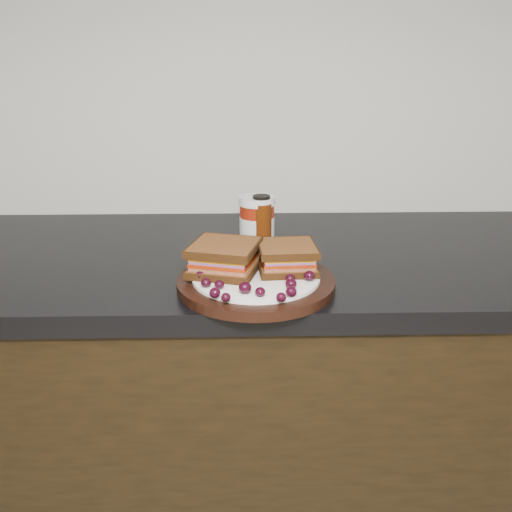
{
  "coord_description": "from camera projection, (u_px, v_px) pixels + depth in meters",
  "views": [
    {
      "loc": [
        0.27,
        0.58,
        1.3
      ],
      "look_at": [
        0.29,
        1.51,
        0.96
      ],
      "focal_mm": 40.0,
      "sensor_mm": 36.0,
      "label": 1
    }
  ],
  "objects": [
    {
      "name": "grape_1",
      "position": [
        219.0,
        285.0,
        0.95
      ],
      "size": [
        0.02,
        0.02,
        0.02
      ],
      "primitive_type": "ellipsoid",
      "color": "black",
      "rests_on": "plate"
    },
    {
      "name": "grape_17",
      "position": [
        216.0,
        269.0,
        1.01
      ],
      "size": [
        0.02,
        0.02,
        0.02
      ],
      "primitive_type": "ellipsoid",
      "color": "black",
      "rests_on": "plate"
    },
    {
      "name": "grape_8",
      "position": [
        291.0,
        284.0,
        0.94
      ],
      "size": [
        0.02,
        0.02,
        0.02
      ],
      "primitive_type": "ellipsoid",
      "color": "black",
      "rests_on": "plate"
    },
    {
      "name": "grape_14",
      "position": [
        232.0,
        260.0,
        1.05
      ],
      "size": [
        0.02,
        0.02,
        0.02
      ],
      "primitive_type": "ellipsoid",
      "color": "black",
      "rests_on": "plate"
    },
    {
      "name": "base_cabinets",
      "position": [
        132.0,
        440.0,
        1.35
      ],
      "size": [
        3.96,
        0.58,
        0.86
      ],
      "primitive_type": "cube",
      "color": "black",
      "rests_on": "ground_plane"
    },
    {
      "name": "grape_9",
      "position": [
        290.0,
        279.0,
        0.97
      ],
      "size": [
        0.02,
        0.02,
        0.02
      ],
      "primitive_type": "ellipsoid",
      "color": "black",
      "rests_on": "plate"
    },
    {
      "name": "grape_15",
      "position": [
        227.0,
        264.0,
        1.03
      ],
      "size": [
        0.02,
        0.02,
        0.02
      ],
      "primitive_type": "ellipsoid",
      "color": "black",
      "rests_on": "plate"
    },
    {
      "name": "grape_12",
      "position": [
        301.0,
        269.0,
        1.01
      ],
      "size": [
        0.02,
        0.02,
        0.02
      ],
      "primitive_type": "ellipsoid",
      "color": "black",
      "rests_on": "plate"
    },
    {
      "name": "wall_back",
      "position": [
        125.0,
        26.0,
        1.31
      ],
      "size": [
        4.0,
        0.01,
        2.7
      ],
      "primitive_type": "cube",
      "color": "beige",
      "rests_on": "ground_plane"
    },
    {
      "name": "grape_5",
      "position": [
        260.0,
        292.0,
        0.92
      ],
      "size": [
        0.02,
        0.02,
        0.02
      ],
      "primitive_type": "ellipsoid",
      "color": "black",
      "rests_on": "plate"
    },
    {
      "name": "grape_21",
      "position": [
        217.0,
        274.0,
        0.99
      ],
      "size": [
        0.01,
        0.01,
        0.01
      ],
      "primitive_type": "ellipsoid",
      "color": "black",
      "rests_on": "plate"
    },
    {
      "name": "grape_0",
      "position": [
        206.0,
        283.0,
        0.95
      ],
      "size": [
        0.02,
        0.02,
        0.02
      ],
      "primitive_type": "ellipsoid",
      "color": "black",
      "rests_on": "plate"
    },
    {
      "name": "grape_10",
      "position": [
        309.0,
        276.0,
        0.98
      ],
      "size": [
        0.02,
        0.02,
        0.02
      ],
      "primitive_type": "ellipsoid",
      "color": "black",
      "rests_on": "plate"
    },
    {
      "name": "grape_13",
      "position": [
        296.0,
        262.0,
        1.04
      ],
      "size": [
        0.02,
        0.02,
        0.02
      ],
      "primitive_type": "ellipsoid",
      "color": "black",
      "rests_on": "plate"
    },
    {
      "name": "grape_3",
      "position": [
        226.0,
        297.0,
        0.9
      ],
      "size": [
        0.02,
        0.02,
        0.01
      ],
      "primitive_type": "ellipsoid",
      "color": "black",
      "rests_on": "plate"
    },
    {
      "name": "sandwich_right",
      "position": [
        287.0,
        257.0,
        1.02
      ],
      "size": [
        0.11,
        0.11,
        0.05
      ],
      "primitive_type": null,
      "rotation": [
        0.0,
        0.0,
        0.06
      ],
      "color": "brown",
      "rests_on": "plate"
    },
    {
      "name": "grape_2",
      "position": [
        215.0,
        293.0,
        0.91
      ],
      "size": [
        0.02,
        0.02,
        0.02
      ],
      "primitive_type": "ellipsoid",
      "color": "black",
      "rests_on": "plate"
    },
    {
      "name": "grape_18",
      "position": [
        201.0,
        275.0,
        0.98
      ],
      "size": [
        0.02,
        0.02,
        0.02
      ],
      "primitive_type": "ellipsoid",
      "color": "black",
      "rests_on": "plate"
    },
    {
      "name": "countertop",
      "position": [
        116.0,
        262.0,
        1.19
      ],
      "size": [
        3.98,
        0.6,
        0.04
      ],
      "primitive_type": "cube",
      "color": "black",
      "rests_on": "base_cabinets"
    },
    {
      "name": "oil_bottle",
      "position": [
        261.0,
        224.0,
        1.18
      ],
      "size": [
        0.06,
        0.06,
        0.12
      ],
      "primitive_type": "cylinder",
      "rotation": [
        0.0,
        0.0,
        -0.37
      ],
      "color": "#481C07",
      "rests_on": "countertop"
    },
    {
      "name": "grape_19",
      "position": [
        230.0,
        260.0,
        1.05
      ],
      "size": [
        0.02,
        0.02,
        0.02
      ],
      "primitive_type": "ellipsoid",
      "color": "black",
      "rests_on": "plate"
    },
    {
      "name": "grape_7",
      "position": [
        291.0,
        292.0,
        0.92
      ],
      "size": [
        0.02,
        0.02,
        0.02
      ],
      "primitive_type": "ellipsoid",
      "color": "black",
      "rests_on": "plate"
    },
    {
      "name": "sandwich_left",
      "position": [
        224.0,
        258.0,
        1.01
      ],
      "size": [
        0.14,
        0.14,
        0.05
      ],
      "primitive_type": null,
      "rotation": [
        0.0,
        0.0,
        -0.27
      ],
      "color": "brown",
      "rests_on": "plate"
    },
    {
      "name": "grape_16",
      "position": [
        218.0,
        267.0,
        1.02
      ],
      "size": [
        0.02,
        0.02,
        0.02
      ],
      "primitive_type": "ellipsoid",
      "color": "black",
      "rests_on": "plate"
    },
    {
      "name": "plate",
      "position": [
        256.0,
        283.0,
        1.01
      ],
      "size": [
        0.28,
        0.28,
        0.02
      ],
      "primitive_type": "cylinder",
      "color": "black",
      "rests_on": "countertop"
    },
    {
      "name": "grape_11",
      "position": [
        296.0,
        270.0,
        1.01
      ],
      "size": [
        0.02,
        0.02,
        0.02
      ],
      "primitive_type": "ellipsoid",
      "color": "black",
      "rests_on": "plate"
    },
    {
      "name": "grape_20",
      "position": [
        229.0,
        270.0,
        1.01
      ],
      "size": [
        0.02,
        0.02,
        0.02
      ],
      "primitive_type": "ellipsoid",
      "color": "black",
      "rests_on": "plate"
    },
    {
      "name": "condiment_jar",
      "position": [
        257.0,
        222.0,
        1.2
      ],
      "size": [
        0.08,
        0.08,
        0.11
      ],
      "primitive_type": "cylinder",
      "rotation": [
        0.0,
        0.0,
        -0.09
      ],
      "color": "maroon",
      "rests_on": "countertop"
    },
    {
      "name": "grape_6",
      "position": [
        281.0,
        297.0,
        0.9
      ],
      "size": [
        0.02,
        0.02,
        0.02
      ],
      "primitive_type": "ellipsoid",
      "color": "black",
      "rests_on": "plate"
    },
    {
      "name": "grape_4",
      "position": [
        245.0,
        288.0,
        0.93
      ],
      "size": [
        0.02,
        0.02,
        0.02
      ],
      "primitive_type": "ellipsoid",
      "color": "black",
      "rests_on": "plate"
    }
  ]
}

